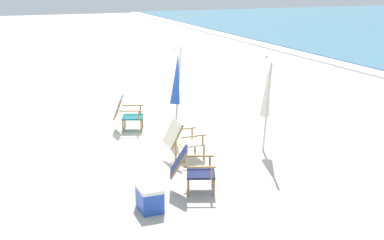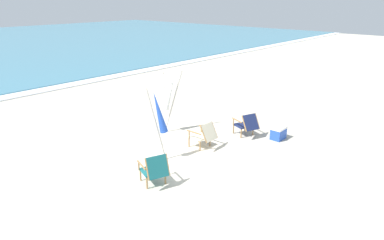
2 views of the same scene
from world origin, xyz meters
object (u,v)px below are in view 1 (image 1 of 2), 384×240
beach_chair_mid_center (126,113)px  umbrella_furled_white (267,92)px  cooler_box (150,198)px  beach_chair_back_right (191,168)px  umbrella_furled_blue (177,79)px  beach_chair_back_left (182,139)px

beach_chair_mid_center → umbrella_furled_white: 3.67m
umbrella_furled_white → cooler_box: 3.70m
beach_chair_back_right → umbrella_furled_white: bearing=121.1°
umbrella_furled_blue → cooler_box: 4.08m
beach_chair_back_right → umbrella_furled_white: umbrella_furled_white is taller
beach_chair_back_left → umbrella_furled_white: (0.32, 1.72, 0.90)m
umbrella_furled_white → beach_chair_back_left: bearing=-100.7°
umbrella_furled_white → cooler_box: umbrella_furled_white is taller
beach_chair_mid_center → beach_chair_back_left: (2.43, 0.53, -0.01)m
beach_chair_mid_center → cooler_box: size_ratio=1.71×
umbrella_furled_white → umbrella_furled_blue: 2.18m
beach_chair_mid_center → umbrella_furled_blue: 1.67m
beach_chair_back_right → cooler_box: size_ratio=1.89×
cooler_box → umbrella_furled_blue: bearing=154.0°
umbrella_furled_blue → cooler_box: umbrella_furled_blue is taller
beach_chair_back_right → beach_chair_mid_center: 4.06m
beach_chair_back_right → umbrella_furled_blue: 3.28m
beach_chair_back_left → umbrella_furled_blue: bearing=164.5°
beach_chair_back_left → umbrella_furled_blue: umbrella_furled_blue is taller
beach_chair_back_right → beach_chair_mid_center: (-4.06, -0.10, 0.01)m
umbrella_furled_blue → cooler_box: bearing=-26.0°
beach_chair_mid_center → cooler_box: (4.54, -0.79, -0.23)m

